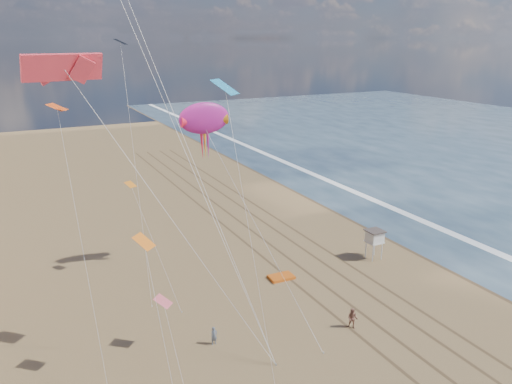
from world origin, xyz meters
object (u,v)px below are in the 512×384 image
at_px(kite_flyer_a, 214,336).
at_px(show_kite, 204,119).
at_px(kite_flyer_b, 353,318).
at_px(grounded_kite, 281,277).
at_px(lifeguard_stand, 375,237).

bearing_deg(kite_flyer_a, show_kite, 62.11).
distance_m(kite_flyer_a, kite_flyer_b, 11.65).
bearing_deg(grounded_kite, show_kite, 133.32).
xyz_separation_m(lifeguard_stand, grounded_kite, (-11.50, 0.33, -2.40)).
xyz_separation_m(show_kite, kite_flyer_b, (6.35, -16.75, -14.87)).
bearing_deg(kite_flyer_b, kite_flyer_a, -143.85).
distance_m(show_kite, kite_flyer_a, 20.92).
bearing_deg(grounded_kite, kite_flyer_a, -142.33).
xyz_separation_m(lifeguard_stand, show_kite, (-16.99, 6.46, 13.24)).
distance_m(grounded_kite, kite_flyer_a, 12.87).
height_order(show_kite, kite_flyer_a, show_kite).
xyz_separation_m(grounded_kite, show_kite, (-5.48, 6.13, 15.65)).
bearing_deg(kite_flyer_a, kite_flyer_b, -23.34).
relative_size(lifeguard_stand, show_kite, 0.14).
distance_m(grounded_kite, kite_flyer_b, 10.68).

